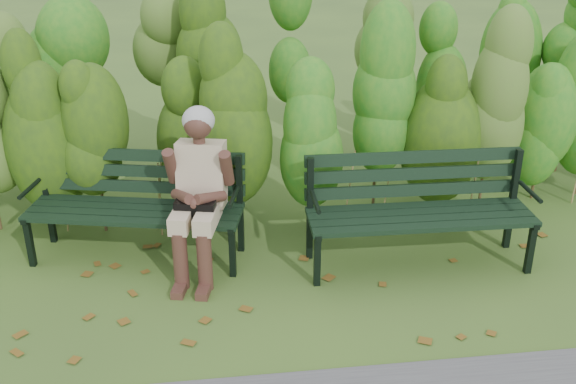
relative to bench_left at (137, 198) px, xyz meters
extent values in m
plane|color=#3A5323|center=(1.24, -0.86, -0.54)|extent=(80.00, 80.00, 0.00)
cylinder|color=#47381E|center=(-0.90, 0.44, -0.14)|extent=(0.03, 0.03, 0.80)
ellipsoid|color=#24741F|center=(-0.90, 0.44, 0.50)|extent=(0.64, 0.64, 1.44)
cylinder|color=#47381E|center=(-0.29, 0.44, -0.14)|extent=(0.03, 0.03, 0.80)
ellipsoid|color=#24741F|center=(-0.29, 0.44, 0.50)|extent=(0.64, 0.64, 1.44)
cylinder|color=#47381E|center=(0.33, 0.44, -0.14)|extent=(0.03, 0.03, 0.80)
ellipsoid|color=#24741F|center=(0.33, 0.44, 0.50)|extent=(0.64, 0.64, 1.44)
cylinder|color=#47381E|center=(0.94, 0.44, -0.14)|extent=(0.03, 0.03, 0.80)
ellipsoid|color=#24741F|center=(0.94, 0.44, 0.50)|extent=(0.64, 0.64, 1.44)
cylinder|color=#47381E|center=(1.55, 0.44, -0.14)|extent=(0.03, 0.03, 0.80)
ellipsoid|color=#24741F|center=(1.55, 0.44, 0.50)|extent=(0.64, 0.64, 1.44)
cylinder|color=#47381E|center=(2.16, 0.44, -0.14)|extent=(0.03, 0.03, 0.80)
ellipsoid|color=#24741F|center=(2.16, 0.44, 0.50)|extent=(0.64, 0.64, 1.44)
cylinder|color=#47381E|center=(2.77, 0.44, -0.14)|extent=(0.03, 0.03, 0.80)
ellipsoid|color=#24741F|center=(2.77, 0.44, 0.50)|extent=(0.64, 0.64, 1.44)
cylinder|color=#47381E|center=(3.39, 0.44, -0.14)|extent=(0.03, 0.03, 0.80)
ellipsoid|color=#24741F|center=(3.39, 0.44, 0.50)|extent=(0.64, 0.64, 1.44)
cylinder|color=#47381E|center=(4.00, 0.44, -0.14)|extent=(0.03, 0.03, 0.80)
ellipsoid|color=#24741F|center=(4.00, 0.44, 0.50)|extent=(0.64, 0.64, 1.44)
cylinder|color=#47381E|center=(-1.44, 1.44, 0.01)|extent=(0.04, 0.04, 1.10)
cylinder|color=#47381E|center=(-0.68, 1.44, 0.01)|extent=(0.04, 0.04, 1.10)
ellipsoid|color=#2A4918|center=(-0.68, 1.44, 0.89)|extent=(0.70, 0.70, 1.98)
cylinder|color=#47381E|center=(0.09, 1.44, 0.01)|extent=(0.04, 0.04, 1.10)
ellipsoid|color=#2A4918|center=(0.09, 1.44, 0.89)|extent=(0.70, 0.70, 1.98)
cylinder|color=#47381E|center=(0.86, 1.44, 0.01)|extent=(0.04, 0.04, 1.10)
ellipsoid|color=#2A4918|center=(0.86, 1.44, 0.89)|extent=(0.70, 0.70, 1.98)
cylinder|color=#47381E|center=(1.63, 1.44, 0.01)|extent=(0.04, 0.04, 1.10)
ellipsoid|color=#2A4918|center=(1.63, 1.44, 0.89)|extent=(0.70, 0.70, 1.98)
cylinder|color=#47381E|center=(2.40, 1.44, 0.01)|extent=(0.04, 0.04, 1.10)
ellipsoid|color=#2A4918|center=(2.40, 1.44, 0.89)|extent=(0.70, 0.70, 1.98)
cylinder|color=#47381E|center=(3.16, 1.44, 0.01)|extent=(0.04, 0.04, 1.10)
ellipsoid|color=#2A4918|center=(3.16, 1.44, 0.89)|extent=(0.70, 0.70, 1.98)
cylinder|color=#47381E|center=(3.93, 1.44, 0.01)|extent=(0.04, 0.04, 1.10)
ellipsoid|color=#2A4918|center=(3.93, 1.44, 0.89)|extent=(0.70, 0.70, 1.98)
cylinder|color=#47381E|center=(4.70, 1.44, 0.01)|extent=(0.04, 0.04, 1.10)
cube|color=brown|center=(0.70, 0.10, -0.53)|extent=(0.10, 0.09, 0.01)
cube|color=brown|center=(1.90, -0.76, -0.53)|extent=(0.11, 0.11, 0.01)
cube|color=brown|center=(1.53, -1.54, -0.53)|extent=(0.09, 0.10, 0.01)
cube|color=brown|center=(2.74, -0.35, -0.53)|extent=(0.09, 0.11, 0.01)
cube|color=brown|center=(1.18, -1.89, -0.53)|extent=(0.08, 0.10, 0.01)
cube|color=brown|center=(2.65, -0.23, -0.53)|extent=(0.08, 0.09, 0.01)
cube|color=brown|center=(1.68, -0.71, -0.53)|extent=(0.09, 0.07, 0.01)
cube|color=brown|center=(0.21, 0.08, -0.53)|extent=(0.09, 0.10, 0.01)
cube|color=brown|center=(-0.14, -0.44, -0.53)|extent=(0.11, 0.11, 0.01)
cube|color=brown|center=(0.24, -0.79, -0.53)|extent=(0.11, 0.09, 0.01)
cube|color=brown|center=(2.58, -0.28, -0.53)|extent=(0.09, 0.10, 0.01)
cube|color=brown|center=(1.38, -0.63, -0.53)|extent=(0.08, 0.10, 0.01)
cube|color=brown|center=(-0.82, -0.44, -0.53)|extent=(0.08, 0.10, 0.01)
cube|color=brown|center=(2.46, -1.30, -0.53)|extent=(0.10, 0.08, 0.01)
cube|color=brown|center=(3.87, -0.34, -0.53)|extent=(0.10, 0.11, 0.01)
cube|color=brown|center=(2.69, -1.50, -0.53)|extent=(0.11, 0.11, 0.01)
cube|color=brown|center=(0.19, -0.75, -0.53)|extent=(0.11, 0.11, 0.01)
cube|color=brown|center=(2.82, -0.63, -0.53)|extent=(0.11, 0.11, 0.01)
cube|color=brown|center=(0.22, -0.87, -0.53)|extent=(0.11, 0.11, 0.01)
cube|color=brown|center=(2.99, -1.64, -0.53)|extent=(0.10, 0.11, 0.01)
cube|color=brown|center=(2.35, -0.45, -0.53)|extent=(0.09, 0.10, 0.01)
cube|color=brown|center=(1.21, -1.24, -0.53)|extent=(0.11, 0.10, 0.01)
cube|color=brown|center=(2.93, 0.02, -0.53)|extent=(0.09, 0.10, 0.01)
cube|color=brown|center=(-0.54, -1.45, -0.53)|extent=(0.11, 0.11, 0.01)
cube|color=brown|center=(1.20, -1.86, -0.53)|extent=(0.11, 0.11, 0.01)
cube|color=brown|center=(1.98, -0.73, -0.53)|extent=(0.11, 0.11, 0.01)
cube|color=black|center=(-0.07, -0.29, -0.08)|extent=(1.81, 0.51, 0.04)
cube|color=black|center=(-0.04, -0.17, -0.08)|extent=(1.81, 0.51, 0.04)
cube|color=black|center=(-0.01, -0.05, -0.08)|extent=(1.81, 0.51, 0.04)
cube|color=black|center=(0.02, 0.08, -0.08)|extent=(1.81, 0.51, 0.04)
cube|color=black|center=(0.04, 0.17, 0.03)|extent=(1.79, 0.46, 0.11)
cube|color=black|center=(0.04, 0.18, 0.17)|extent=(1.79, 0.46, 0.11)
cube|color=black|center=(0.04, 0.20, 0.31)|extent=(1.79, 0.46, 0.11)
cube|color=black|center=(-0.92, -0.11, -0.31)|extent=(0.06, 0.06, 0.46)
cube|color=black|center=(-0.82, 0.31, -0.08)|extent=(0.06, 0.06, 0.91)
cube|color=black|center=(-0.88, 0.08, -0.10)|extent=(0.16, 0.51, 0.04)
cylinder|color=black|center=(-0.89, 0.03, 0.12)|extent=(0.12, 0.38, 0.04)
cube|color=black|center=(0.78, -0.50, -0.31)|extent=(0.06, 0.06, 0.46)
cube|color=black|center=(0.88, -0.07, -0.08)|extent=(0.06, 0.06, 0.91)
cube|color=black|center=(0.83, -0.30, -0.10)|extent=(0.16, 0.51, 0.04)
cylinder|color=black|center=(0.82, -0.35, 0.12)|extent=(0.12, 0.38, 0.04)
cube|color=black|center=(2.35, -0.73, -0.07)|extent=(1.88, 0.15, 0.04)
cube|color=black|center=(2.36, -0.60, -0.07)|extent=(1.88, 0.15, 0.04)
cube|color=black|center=(2.36, -0.47, -0.07)|extent=(1.88, 0.15, 0.04)
cube|color=black|center=(2.36, -0.34, -0.07)|extent=(1.88, 0.15, 0.04)
cube|color=black|center=(2.36, -0.24, 0.05)|extent=(1.88, 0.10, 0.11)
cube|color=black|center=(2.36, -0.23, 0.19)|extent=(1.88, 0.10, 0.11)
cube|color=black|center=(2.36, -0.21, 0.34)|extent=(1.88, 0.10, 0.11)
cube|color=black|center=(1.45, -0.73, -0.30)|extent=(0.05, 0.05, 0.47)
cube|color=black|center=(1.46, -0.28, -0.07)|extent=(0.05, 0.05, 0.94)
cube|color=black|center=(1.46, -0.52, -0.09)|extent=(0.06, 0.52, 0.04)
cylinder|color=black|center=(1.46, -0.57, 0.14)|extent=(0.05, 0.39, 0.04)
cube|color=black|center=(3.25, -0.76, -0.30)|extent=(0.05, 0.05, 0.47)
cube|color=black|center=(3.26, -0.31, -0.07)|extent=(0.05, 0.05, 0.94)
cube|color=black|center=(3.26, -0.55, -0.09)|extent=(0.06, 0.52, 0.04)
cylinder|color=black|center=(3.26, -0.60, 0.14)|extent=(0.05, 0.39, 0.04)
cube|color=tan|center=(0.40, -0.44, 0.02)|extent=(0.25, 0.48, 0.14)
cube|color=tan|center=(0.59, -0.48, 0.02)|extent=(0.25, 0.48, 0.14)
cylinder|color=#482921|center=(0.36, -0.62, -0.29)|extent=(0.14, 0.14, 0.50)
cylinder|color=#482921|center=(0.55, -0.67, -0.29)|extent=(0.14, 0.14, 0.50)
cube|color=#482921|center=(0.34, -0.71, -0.51)|extent=(0.14, 0.24, 0.07)
cube|color=#482921|center=(0.53, -0.75, -0.51)|extent=(0.14, 0.24, 0.07)
cube|color=tan|center=(0.56, -0.17, 0.27)|extent=(0.44, 0.36, 0.57)
cylinder|color=#482921|center=(0.56, -0.20, 0.56)|extent=(0.10, 0.10, 0.11)
sphere|color=#482921|center=(0.56, -0.21, 0.71)|extent=(0.23, 0.23, 0.23)
ellipsoid|color=gray|center=(0.56, -0.18, 0.73)|extent=(0.26, 0.25, 0.24)
cylinder|color=#482921|center=(0.32, -0.21, 0.36)|extent=(0.15, 0.24, 0.34)
cylinder|color=#482921|center=(0.77, -0.31, 0.36)|extent=(0.15, 0.24, 0.34)
cylinder|color=#482921|center=(0.40, -0.37, 0.16)|extent=(0.21, 0.31, 0.14)
cylinder|color=#482921|center=(0.62, -0.42, 0.16)|extent=(0.28, 0.26, 0.14)
sphere|color=#482921|center=(0.50, -0.46, 0.14)|extent=(0.12, 0.12, 0.12)
cube|color=black|center=(0.50, -0.45, 0.06)|extent=(0.35, 0.20, 0.18)
camera|label=1|loc=(0.62, -5.38, 2.44)|focal=42.00mm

